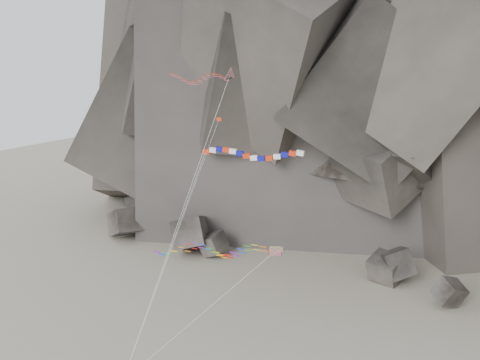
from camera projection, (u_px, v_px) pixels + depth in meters
The scene contains 6 objects.
headland at pixel (398, 1), 113.21m from camera, with size 110.00×70.00×84.00m, color #4F4740, non-canonical shape.
boulder_field at pixel (220, 238), 101.75m from camera, with size 80.15×16.68×7.60m.
delta_kite at pixel (196, 78), 62.36m from camera, with size 8.37×12.75×30.68m.
banner_kite at pixel (251, 155), 61.71m from camera, with size 12.85×14.32×22.42m.
parafoil_kite at pixel (209, 249), 61.78m from camera, with size 15.16×9.62×13.67m.
pennant_kite at pixel (195, 185), 60.64m from camera, with size 5.03×10.83×25.56m.
Camera 1 is at (34.77, -46.56, 34.66)m, focal length 45.00 mm.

